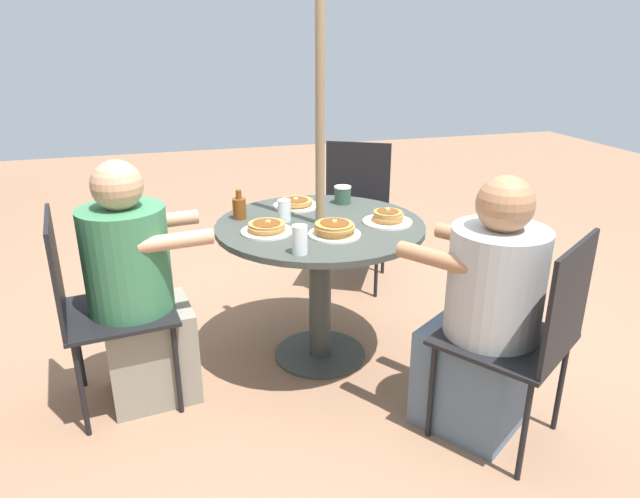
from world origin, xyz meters
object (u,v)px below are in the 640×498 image
at_px(pancake_plate_c, 267,228).
at_px(pancake_plate_d, 296,204).
at_px(patio_table, 320,252).
at_px(coffee_cup, 343,195).
at_px(diner_south, 484,322).
at_px(syrup_bottle, 239,207).
at_px(pancake_plate_b, 335,230).
at_px(patio_chair_north, 354,204).
at_px(patio_chair_east, 94,300).
at_px(patio_chair_south, 529,330).
at_px(drinking_glass_a, 300,240).
at_px(drinking_glass_b, 284,211).
at_px(diner_east, 138,297).
at_px(pancake_plate_a, 388,218).

height_order(pancake_plate_c, pancake_plate_d, pancake_plate_c).
distance_m(patio_table, coffee_cup, 0.43).
bearing_deg(diner_south, pancake_plate_c, 105.14).
bearing_deg(syrup_bottle, diner_south, -137.35).
relative_size(pancake_plate_b, pancake_plate_d, 1.00).
bearing_deg(pancake_plate_b, coffee_cup, -22.46).
xyz_separation_m(patio_chair_north, patio_chair_east, (-1.10, 1.62, 0.00)).
height_order(patio_chair_south, coffee_cup, patio_chair_south).
distance_m(pancake_plate_d, drinking_glass_a, 0.71).
distance_m(patio_chair_south, drinking_glass_b, 1.29).
height_order(patio_table, drinking_glass_b, drinking_glass_b).
relative_size(patio_chair_east, pancake_plate_d, 3.80).
xyz_separation_m(diner_east, patio_chair_south, (-0.81, -1.51, 0.02)).
bearing_deg(pancake_plate_b, patio_table, 4.05).
bearing_deg(pancake_plate_a, coffee_cup, 15.24).
xyz_separation_m(patio_chair_east, drinking_glass_a, (-0.24, -0.89, 0.28)).
bearing_deg(drinking_glass_b, diner_east, 104.79).
height_order(patio_table, patio_chair_south, patio_chair_south).
bearing_deg(patio_chair_south, patio_chair_north, 58.88).
bearing_deg(patio_chair_south, drinking_glass_a, 112.73).
relative_size(patio_chair_east, diner_east, 0.82).
xyz_separation_m(pancake_plate_a, coffee_cup, (0.40, 0.11, 0.02)).
bearing_deg(pancake_plate_d, drinking_glass_b, 153.07).
distance_m(pancake_plate_a, drinking_glass_b, 0.52).
relative_size(patio_chair_east, syrup_bottle, 6.26).
relative_size(patio_chair_south, diner_south, 0.82).
height_order(patio_chair_east, coffee_cup, patio_chair_east).
bearing_deg(drinking_glass_a, patio_chair_south, -123.90).
height_order(patio_table, coffee_cup, coffee_cup).
bearing_deg(diner_east, coffee_cup, 103.19).
height_order(diner_east, diner_south, diner_east).
bearing_deg(pancake_plate_d, coffee_cup, -91.99).
xyz_separation_m(pancake_plate_a, drinking_glass_a, (-0.28, 0.53, 0.04)).
bearing_deg(patio_chair_east, syrup_bottle, 107.54).
bearing_deg(patio_table, patio_chair_east, 97.15).
bearing_deg(patio_chair_south, patio_chair_east, 121.89).
relative_size(diner_east, diner_south, 1.01).
height_order(patio_table, patio_chair_north, patio_chair_north).
bearing_deg(patio_table, diner_south, -146.63).
xyz_separation_m(diner_east, pancake_plate_c, (0.05, -0.62, 0.26)).
bearing_deg(pancake_plate_d, diner_south, -152.94).
relative_size(patio_chair_north, drinking_glass_b, 8.49).
bearing_deg(syrup_bottle, patio_chair_north, -49.63).
relative_size(pancake_plate_d, syrup_bottle, 1.65).
xyz_separation_m(diner_south, syrup_bottle, (0.95, 0.88, 0.30)).
bearing_deg(patio_chair_north, pancake_plate_c, 80.40).
relative_size(syrup_bottle, drinking_glass_b, 1.36).
bearing_deg(diner_east, patio_chair_east, -90.00).
xyz_separation_m(patio_chair_south, coffee_cup, (1.22, 0.38, 0.27)).
distance_m(pancake_plate_b, pancake_plate_c, 0.33).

